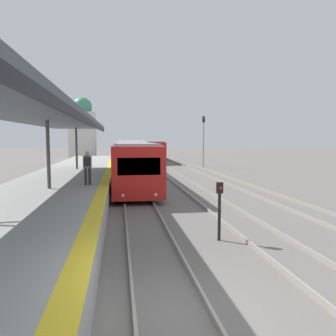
{
  "coord_description": "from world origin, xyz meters",
  "views": [
    {
      "loc": [
        -0.96,
        -5.76,
        3.31
      ],
      "look_at": [
        1.87,
        13.13,
        1.62
      ],
      "focal_mm": 35.0,
      "sensor_mm": 36.0,
      "label": 1
    }
  ],
  "objects_px": {
    "train_far": "(141,147)",
    "signal_mast_far": "(204,136)",
    "signal_post_near": "(220,205)",
    "train_near": "(127,153)",
    "person_on_platform": "(87,165)"
  },
  "relations": [
    {
      "from": "train_near",
      "to": "signal_mast_far",
      "type": "distance_m",
      "value": 9.16
    },
    {
      "from": "train_near",
      "to": "person_on_platform",
      "type": "bearing_deg",
      "value": -96.55
    },
    {
      "from": "signal_post_near",
      "to": "signal_mast_far",
      "type": "height_order",
      "value": "signal_mast_far"
    },
    {
      "from": "train_near",
      "to": "signal_mast_far",
      "type": "height_order",
      "value": "signal_mast_far"
    },
    {
      "from": "train_far",
      "to": "signal_mast_far",
      "type": "bearing_deg",
      "value": -81.17
    },
    {
      "from": "signal_post_near",
      "to": "signal_mast_far",
      "type": "bearing_deg",
      "value": 76.4
    },
    {
      "from": "signal_mast_far",
      "to": "train_near",
      "type": "bearing_deg",
      "value": 174.59
    },
    {
      "from": "train_near",
      "to": "signal_post_near",
      "type": "xyz_separation_m",
      "value": [
        2.25,
        -28.33,
        -0.52
      ]
    },
    {
      "from": "train_far",
      "to": "signal_post_near",
      "type": "distance_m",
      "value": 60.7
    },
    {
      "from": "train_near",
      "to": "train_far",
      "type": "xyz_separation_m",
      "value": [
        3.75,
        32.34,
        -0.02
      ]
    },
    {
      "from": "person_on_platform",
      "to": "train_far",
      "type": "xyz_separation_m",
      "value": [
        6.26,
        54.27,
        -0.34
      ]
    },
    {
      "from": "person_on_platform",
      "to": "signal_post_near",
      "type": "bearing_deg",
      "value": -53.33
    },
    {
      "from": "signal_post_near",
      "to": "signal_mast_far",
      "type": "xyz_separation_m",
      "value": [
        6.65,
        27.49,
        2.5
      ]
    },
    {
      "from": "signal_mast_far",
      "to": "train_far",
      "type": "bearing_deg",
      "value": 98.83
    },
    {
      "from": "train_far",
      "to": "signal_mast_far",
      "type": "distance_m",
      "value": 33.64
    }
  ]
}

